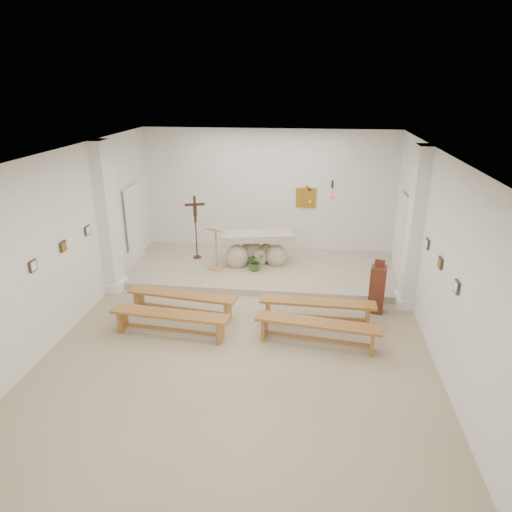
# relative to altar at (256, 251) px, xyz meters

# --- Properties ---
(ground) EXTENTS (7.00, 10.00, 0.00)m
(ground) POSITION_rel_altar_xyz_m (0.17, -3.66, -0.51)
(ground) COLOR tan
(ground) RESTS_ON ground
(wall_left) EXTENTS (0.02, 10.00, 3.50)m
(wall_left) POSITION_rel_altar_xyz_m (-3.32, -3.66, 1.24)
(wall_left) COLOR white
(wall_left) RESTS_ON ground
(wall_right) EXTENTS (0.02, 10.00, 3.50)m
(wall_right) POSITION_rel_altar_xyz_m (3.66, -3.66, 1.24)
(wall_right) COLOR white
(wall_right) RESTS_ON ground
(wall_back) EXTENTS (7.00, 0.02, 3.50)m
(wall_back) POSITION_rel_altar_xyz_m (0.17, 1.33, 1.24)
(wall_back) COLOR white
(wall_back) RESTS_ON ground
(ceiling) EXTENTS (7.00, 10.00, 0.02)m
(ceiling) POSITION_rel_altar_xyz_m (0.17, -3.66, 2.98)
(ceiling) COLOR silver
(ceiling) RESTS_ON wall_back
(sanctuary_platform) EXTENTS (6.98, 3.00, 0.15)m
(sanctuary_platform) POSITION_rel_altar_xyz_m (0.17, -0.16, -0.43)
(sanctuary_platform) COLOR #C0AD93
(sanctuary_platform) RESTS_ON ground
(pilaster_left) EXTENTS (0.26, 0.55, 3.50)m
(pilaster_left) POSITION_rel_altar_xyz_m (-3.20, -1.66, 1.24)
(pilaster_left) COLOR white
(pilaster_left) RESTS_ON ground
(pilaster_right) EXTENTS (0.26, 0.55, 3.50)m
(pilaster_right) POSITION_rel_altar_xyz_m (3.54, -1.66, 1.24)
(pilaster_right) COLOR white
(pilaster_right) RESTS_ON ground
(gold_wall_relief) EXTENTS (0.55, 0.04, 0.55)m
(gold_wall_relief) POSITION_rel_altar_xyz_m (1.22, 1.30, 1.14)
(gold_wall_relief) COLOR gold
(gold_wall_relief) RESTS_ON wall_back
(sanctuary_lamp) EXTENTS (0.11, 0.36, 0.44)m
(sanctuary_lamp) POSITION_rel_altar_xyz_m (1.92, 1.05, 1.30)
(sanctuary_lamp) COLOR black
(sanctuary_lamp) RESTS_ON wall_back
(station_frame_left_front) EXTENTS (0.03, 0.20, 0.20)m
(station_frame_left_front) POSITION_rel_altar_xyz_m (-3.30, -4.46, 1.21)
(station_frame_left_front) COLOR #3C291A
(station_frame_left_front) RESTS_ON wall_left
(station_frame_left_mid) EXTENTS (0.03, 0.20, 0.20)m
(station_frame_left_mid) POSITION_rel_altar_xyz_m (-3.30, -3.46, 1.21)
(station_frame_left_mid) COLOR #3C291A
(station_frame_left_mid) RESTS_ON wall_left
(station_frame_left_rear) EXTENTS (0.03, 0.20, 0.20)m
(station_frame_left_rear) POSITION_rel_altar_xyz_m (-3.30, -2.46, 1.21)
(station_frame_left_rear) COLOR #3C291A
(station_frame_left_rear) RESTS_ON wall_left
(station_frame_right_front) EXTENTS (0.03, 0.20, 0.20)m
(station_frame_right_front) POSITION_rel_altar_xyz_m (3.64, -4.46, 1.21)
(station_frame_right_front) COLOR #3C291A
(station_frame_right_front) RESTS_ON wall_right
(station_frame_right_mid) EXTENTS (0.03, 0.20, 0.20)m
(station_frame_right_mid) POSITION_rel_altar_xyz_m (3.64, -3.46, 1.21)
(station_frame_right_mid) COLOR #3C291A
(station_frame_right_mid) RESTS_ON wall_right
(station_frame_right_rear) EXTENTS (0.03, 0.20, 0.20)m
(station_frame_right_rear) POSITION_rel_altar_xyz_m (3.64, -2.46, 1.21)
(station_frame_right_rear) COLOR #3C291A
(station_frame_right_rear) RESTS_ON wall_right
(radiator_left) EXTENTS (0.10, 0.85, 0.52)m
(radiator_left) POSITION_rel_altar_xyz_m (-3.26, -0.96, -0.24)
(radiator_left) COLOR silver
(radiator_left) RESTS_ON ground
(radiator_right) EXTENTS (0.10, 0.85, 0.52)m
(radiator_right) POSITION_rel_altar_xyz_m (3.60, -0.96, -0.24)
(radiator_right) COLOR silver
(radiator_right) RESTS_ON ground
(altar) EXTENTS (1.92, 1.05, 0.94)m
(altar) POSITION_rel_altar_xyz_m (0.00, 0.00, 0.00)
(altar) COLOR beige
(altar) RESTS_ON sanctuary_platform
(lectern) EXTENTS (0.49, 0.45, 1.15)m
(lectern) POSITION_rel_altar_xyz_m (-0.98, -0.48, 0.21)
(lectern) COLOR tan
(lectern) RESTS_ON sanctuary_platform
(crucifix_stand) EXTENTS (0.51, 0.23, 1.73)m
(crucifix_stand) POSITION_rel_altar_xyz_m (-1.66, 0.22, 0.64)
(crucifix_stand) COLOR #371B11
(crucifix_stand) RESTS_ON sanctuary_platform
(potted_plant) EXTENTS (0.57, 0.55, 0.48)m
(potted_plant) POSITION_rel_altar_xyz_m (0.03, -0.47, -0.12)
(potted_plant) COLOR #325823
(potted_plant) RESTS_ON sanctuary_platform
(donation_pedestal) EXTENTS (0.38, 0.38, 1.20)m
(donation_pedestal) POSITION_rel_altar_xyz_m (2.85, -2.08, 0.02)
(donation_pedestal) COLOR #582419
(donation_pedestal) RESTS_ON ground
(bench_left_front) EXTENTS (2.37, 0.67, 0.50)m
(bench_left_front) POSITION_rel_altar_xyz_m (-1.25, -2.74, -0.14)
(bench_left_front) COLOR #AD7532
(bench_left_front) RESTS_ON ground
(bench_right_front) EXTENTS (2.35, 0.43, 0.50)m
(bench_right_front) POSITION_rel_altar_xyz_m (1.59, -2.74, -0.14)
(bench_right_front) COLOR #AD7532
(bench_right_front) RESTS_ON ground
(bench_left_second) EXTENTS (2.37, 0.58, 0.50)m
(bench_left_second) POSITION_rel_altar_xyz_m (-1.25, -3.60, -0.14)
(bench_left_second) COLOR #AD7532
(bench_left_second) RESTS_ON ground
(bench_right_second) EXTENTS (2.37, 0.70, 0.50)m
(bench_right_second) POSITION_rel_altar_xyz_m (1.59, -3.60, -0.14)
(bench_right_second) COLOR #AD7532
(bench_right_second) RESTS_ON ground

